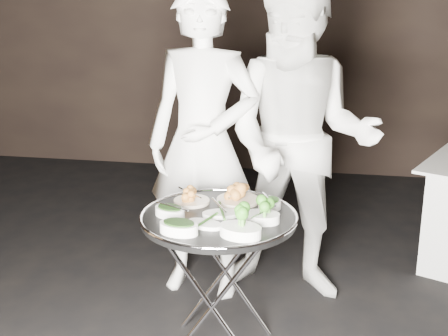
% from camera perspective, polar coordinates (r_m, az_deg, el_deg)
% --- Properties ---
extents(wall_back, '(6.00, 0.05, 3.00)m').
position_cam_1_polar(wall_back, '(5.98, 4.73, 13.77)').
color(wall_back, black).
rests_on(wall_back, floor).
extents(tray_stand, '(0.50, 0.42, 0.74)m').
position_cam_1_polar(tray_stand, '(3.17, -0.47, -10.12)').
color(tray_stand, silver).
rests_on(tray_stand, floor).
extents(serving_tray, '(0.77, 0.77, 0.04)m').
position_cam_1_polar(serving_tray, '(3.03, -0.48, -4.56)').
color(serving_tray, black).
rests_on(serving_tray, tray_stand).
extents(potato_plate_a, '(0.18, 0.18, 0.07)m').
position_cam_1_polar(potato_plate_a, '(3.19, -2.98, -2.70)').
color(potato_plate_a, beige).
rests_on(potato_plate_a, serving_tray).
extents(potato_plate_b, '(0.22, 0.22, 0.08)m').
position_cam_1_polar(potato_plate_b, '(3.19, 1.27, -2.54)').
color(potato_plate_b, beige).
rests_on(potato_plate_b, serving_tray).
extents(greens_bowl, '(0.11, 0.11, 0.07)m').
position_cam_1_polar(greens_bowl, '(3.12, 4.20, -3.15)').
color(greens_bowl, white).
rests_on(greens_bowl, serving_tray).
extents(asparagus_plate_a, '(0.21, 0.15, 0.04)m').
position_cam_1_polar(asparagus_plate_a, '(3.02, -0.21, -4.09)').
color(asparagus_plate_a, white).
rests_on(asparagus_plate_a, serving_tray).
extents(asparagus_plate_b, '(0.20, 0.15, 0.04)m').
position_cam_1_polar(asparagus_plate_b, '(2.90, -1.75, -5.04)').
color(asparagus_plate_b, white).
rests_on(asparagus_plate_b, serving_tray).
extents(spinach_bowl_a, '(0.19, 0.16, 0.07)m').
position_cam_1_polar(spinach_bowl_a, '(3.02, -4.97, -3.87)').
color(spinach_bowl_a, white).
rests_on(spinach_bowl_a, serving_tray).
extents(spinach_bowl_b, '(0.20, 0.15, 0.08)m').
position_cam_1_polar(spinach_bowl_b, '(2.82, -4.15, -5.32)').
color(spinach_bowl_b, white).
rests_on(spinach_bowl_b, serving_tray).
extents(broccoli_bowl_a, '(0.17, 0.13, 0.07)m').
position_cam_1_polar(broccoli_bowl_a, '(2.95, 3.44, -4.36)').
color(broccoli_bowl_a, white).
rests_on(broccoli_bowl_a, serving_tray).
extents(broccoli_bowl_b, '(0.23, 0.19, 0.08)m').
position_cam_1_polar(broccoli_bowl_b, '(2.79, 1.52, -5.55)').
color(broccoli_bowl_b, white).
rests_on(broccoli_bowl_b, serving_tray).
extents(serving_utensils, '(0.59, 0.45, 0.01)m').
position_cam_1_polar(serving_utensils, '(3.07, 0.05, -3.02)').
color(serving_utensils, silver).
rests_on(serving_utensils, serving_tray).
extents(waiter_left, '(0.72, 0.52, 1.84)m').
position_cam_1_polar(waiter_left, '(3.63, -1.93, 2.13)').
color(waiter_left, white).
rests_on(waiter_left, floor).
extents(waiter_right, '(0.98, 0.79, 1.90)m').
position_cam_1_polar(waiter_right, '(3.60, 6.97, 2.39)').
color(waiter_right, white).
rests_on(waiter_right, floor).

